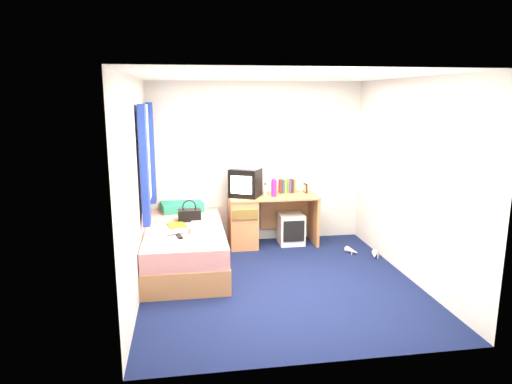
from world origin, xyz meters
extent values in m
plane|color=#0C1438|center=(0.00, 0.00, 0.00)|extent=(3.40, 3.40, 0.00)
plane|color=white|center=(0.00, 0.00, 2.40)|extent=(3.40, 3.40, 0.00)
plane|color=silver|center=(0.00, 1.70, 1.20)|extent=(3.20, 0.00, 3.20)
plane|color=silver|center=(0.00, -1.70, 1.20)|extent=(3.20, 0.00, 3.20)
plane|color=silver|center=(-1.60, 0.00, 1.20)|extent=(0.00, 3.40, 3.40)
plane|color=silver|center=(1.60, 0.00, 1.20)|extent=(0.00, 3.40, 3.40)
cube|color=tan|center=(-1.10, 0.70, 0.15)|extent=(1.00, 2.00, 0.30)
cube|color=brown|center=(-0.60, 0.30, 0.16)|extent=(0.02, 0.70, 0.18)
cube|color=white|center=(-1.10, 0.70, 0.42)|extent=(0.98, 1.98, 0.24)
cube|color=#176B9A|center=(-1.13, 1.55, 0.60)|extent=(0.64, 0.47, 0.13)
cube|color=tan|center=(0.20, 1.42, 0.73)|extent=(1.30, 0.55, 0.03)
cube|color=tan|center=(-0.25, 1.42, 0.36)|extent=(0.40, 0.52, 0.72)
cube|color=tan|center=(0.83, 1.42, 0.36)|extent=(0.04, 0.52, 0.72)
cube|color=tan|center=(0.45, 1.67, 0.45)|extent=(0.78, 0.03, 0.55)
cube|color=white|center=(0.48, 1.42, 0.23)|extent=(0.37, 0.37, 0.46)
cube|color=black|center=(-0.21, 1.44, 0.95)|extent=(0.53, 0.52, 0.41)
cube|color=#FFDCA1|center=(-0.29, 1.27, 0.95)|extent=(0.28, 0.15, 0.25)
cube|color=silver|center=(-0.21, 1.44, 1.19)|extent=(0.48, 0.44, 0.07)
cube|color=maroon|center=(0.35, 1.60, 0.85)|extent=(0.03, 0.13, 0.20)
cube|color=navy|center=(0.38, 1.60, 0.85)|extent=(0.03, 0.13, 0.20)
cube|color=gold|center=(0.42, 1.60, 0.85)|extent=(0.03, 0.13, 0.20)
cube|color=#337F33|center=(0.45, 1.60, 0.85)|extent=(0.03, 0.13, 0.20)
cube|color=#7F337F|center=(0.49, 1.60, 0.85)|extent=(0.03, 0.13, 0.20)
cube|color=#262626|center=(0.52, 1.60, 0.85)|extent=(0.03, 0.13, 0.20)
cube|color=#B26633|center=(0.56, 1.60, 0.85)|extent=(0.03, 0.13, 0.20)
cube|color=black|center=(0.72, 1.55, 0.82)|extent=(0.03, 0.12, 0.14)
cylinder|color=#DC1F83|center=(0.20, 1.37, 0.87)|extent=(0.09, 0.09, 0.24)
cylinder|color=white|center=(0.08, 1.43, 0.83)|extent=(0.05, 0.05, 0.16)
cube|color=black|center=(-1.03, 0.99, 0.62)|extent=(0.30, 0.17, 0.15)
torus|color=black|center=(-1.03, 0.99, 0.73)|extent=(0.19, 0.02, 0.19)
cube|color=white|center=(-0.87, 0.49, 0.59)|extent=(0.31, 0.26, 0.10)
cube|color=#DCFD1C|center=(-1.20, 0.77, 0.55)|extent=(0.26, 0.32, 0.01)
cylinder|color=white|center=(-1.20, 0.39, 0.58)|extent=(0.21, 0.13, 0.07)
cube|color=yellow|center=(-1.08, 0.21, 0.55)|extent=(0.22, 0.15, 0.01)
cube|color=black|center=(-1.16, 0.27, 0.55)|extent=(0.08, 0.17, 0.02)
cube|color=silver|center=(-1.58, 0.90, 1.45)|extent=(0.02, 0.90, 1.10)
cube|color=white|center=(-1.57, 0.90, 2.04)|extent=(0.06, 1.06, 0.08)
cube|color=white|center=(-1.57, 0.90, 0.86)|extent=(0.06, 1.06, 0.08)
cube|color=navy|center=(-1.53, 0.31, 1.40)|extent=(0.08, 0.24, 1.40)
cube|color=navy|center=(-1.53, 1.49, 1.40)|extent=(0.08, 0.24, 1.40)
cone|color=beige|center=(1.23, 0.84, 0.04)|extent=(0.18, 0.24, 0.09)
cone|color=beige|center=(1.48, 0.63, 0.04)|extent=(0.17, 0.24, 0.09)
camera|label=1|loc=(-1.06, -5.01, 2.19)|focal=32.00mm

